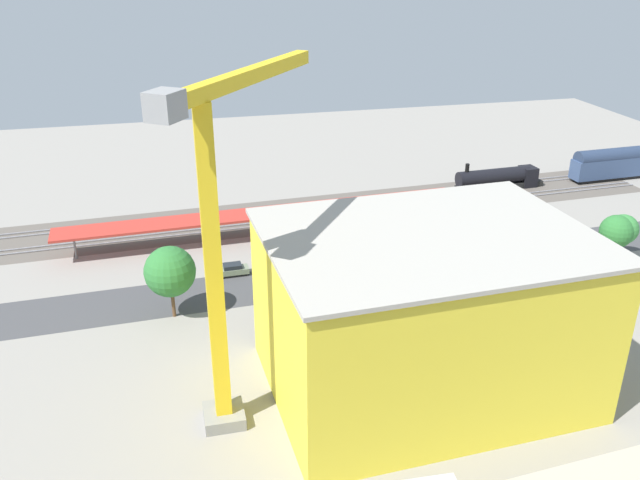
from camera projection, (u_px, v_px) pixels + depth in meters
name	position (u px, v px, depth m)	size (l,w,h in m)	color
ground_plane	(372.00, 264.00, 89.30)	(178.57, 178.57, 0.00)	gray
rail_bed	(333.00, 210.00, 107.87)	(111.61, 14.16, 0.01)	#5B544C
street_asphalt	(377.00, 271.00, 87.49)	(111.61, 9.00, 0.01)	#424244
track_rails	(333.00, 209.00, 107.80)	(111.49, 13.05, 0.12)	#9E9EA8
platform_canopy_near	(266.00, 213.00, 96.41)	(59.89, 7.68, 3.92)	#B73328
locomotive	(500.00, 179.00, 116.66)	(16.47, 3.57, 5.16)	black
passenger_coach	(619.00, 162.00, 121.30)	(18.91, 3.96, 5.90)	black
parked_car_0	(511.00, 240.00, 94.83)	(4.73, 2.15, 1.70)	black
parked_car_1	(466.00, 246.00, 92.75)	(4.75, 2.10, 1.75)	black
parked_car_2	(409.00, 252.00, 91.08)	(4.43, 2.05, 1.58)	black
parked_car_3	(347.00, 257.00, 89.59)	(4.57, 1.83, 1.80)	black
parked_car_4	(289.00, 264.00, 87.82)	(4.66, 2.20, 1.61)	black
parked_car_5	(233.00, 270.00, 86.07)	(4.24, 1.89, 1.57)	black
construction_building	(424.00, 314.00, 61.78)	(28.54, 21.17, 15.61)	yellow
construction_roof_slab	(430.00, 236.00, 58.53)	(29.14, 21.77, 0.40)	#ADA89E
tower_crane	(222.00, 231.00, 53.87)	(15.54, 20.89, 30.66)	gray
box_truck_0	(363.00, 294.00, 77.97)	(8.41, 2.92, 3.49)	black
street_tree_0	(170.00, 272.00, 74.36)	(5.85, 5.85, 8.73)	brown
street_tree_1	(617.00, 231.00, 88.42)	(4.50, 4.50, 6.67)	brown
street_tree_2	(530.00, 240.00, 84.25)	(5.86, 5.86, 7.97)	brown
street_tree_3	(623.00, 229.00, 88.81)	(4.07, 4.07, 6.57)	brown
street_tree_4	(560.00, 235.00, 85.29)	(4.59, 4.59, 7.58)	brown
traffic_light	(269.00, 236.00, 87.08)	(0.50, 0.36, 6.65)	#333333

